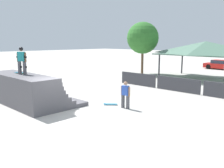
{
  "coord_description": "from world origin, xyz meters",
  "views": [
    {
      "loc": [
        11.01,
        -7.3,
        3.79
      ],
      "look_at": [
        -0.32,
        4.15,
        1.0
      ],
      "focal_mm": 40.0,
      "sensor_mm": 36.0,
      "label": 1
    }
  ],
  "objects_px": {
    "skateboard_on_ground": "(110,104)",
    "tree_beside_pavilion": "(143,38)",
    "parked_car_red": "(220,65)",
    "skateboard_on_deck": "(21,73)",
    "skater_on_deck": "(22,59)",
    "bystander_walking": "(125,93)"
  },
  "relations": [
    {
      "from": "parked_car_red",
      "to": "skater_on_deck",
      "type": "bearing_deg",
      "value": -89.93
    },
    {
      "from": "skater_on_deck",
      "to": "tree_beside_pavilion",
      "type": "xyz_separation_m",
      "value": [
        -3.78,
        16.44,
        1.37
      ]
    },
    {
      "from": "tree_beside_pavilion",
      "to": "skater_on_deck",
      "type": "bearing_deg",
      "value": -77.05
    },
    {
      "from": "bystander_walking",
      "to": "tree_beside_pavilion",
      "type": "xyz_separation_m",
      "value": [
        -8.81,
        12.84,
        3.26
      ]
    },
    {
      "from": "bystander_walking",
      "to": "skateboard_on_ground",
      "type": "distance_m",
      "value": 1.4
    },
    {
      "from": "skateboard_on_deck",
      "to": "tree_beside_pavilion",
      "type": "distance_m",
      "value": 16.83
    },
    {
      "from": "skateboard_on_ground",
      "to": "tree_beside_pavilion",
      "type": "relative_size",
      "value": 0.12
    },
    {
      "from": "skateboard_on_deck",
      "to": "bystander_walking",
      "type": "height_order",
      "value": "skateboard_on_deck"
    },
    {
      "from": "skater_on_deck",
      "to": "parked_car_red",
      "type": "relative_size",
      "value": 0.4
    },
    {
      "from": "skater_on_deck",
      "to": "parked_car_red",
      "type": "height_order",
      "value": "skater_on_deck"
    },
    {
      "from": "skateboard_on_ground",
      "to": "tree_beside_pavilion",
      "type": "xyz_separation_m",
      "value": [
        -7.66,
        12.93,
        4.07
      ]
    },
    {
      "from": "bystander_walking",
      "to": "skateboard_on_ground",
      "type": "bearing_deg",
      "value": -2.39
    },
    {
      "from": "skater_on_deck",
      "to": "parked_car_red",
      "type": "xyz_separation_m",
      "value": [
        0.96,
        27.34,
        -2.16
      ]
    },
    {
      "from": "skateboard_on_deck",
      "to": "skater_on_deck",
      "type": "bearing_deg",
      "value": -33.86
    },
    {
      "from": "skateboard_on_ground",
      "to": "parked_car_red",
      "type": "height_order",
      "value": "parked_car_red"
    },
    {
      "from": "skater_on_deck",
      "to": "skateboard_on_ground",
      "type": "distance_m",
      "value": 5.89
    },
    {
      "from": "skater_on_deck",
      "to": "skateboard_on_deck",
      "type": "height_order",
      "value": "skater_on_deck"
    },
    {
      "from": "skater_on_deck",
      "to": "skateboard_on_ground",
      "type": "xyz_separation_m",
      "value": [
        3.88,
        3.51,
        -2.7
      ]
    },
    {
      "from": "skateboard_on_ground",
      "to": "parked_car_red",
      "type": "bearing_deg",
      "value": -125.61
    },
    {
      "from": "parked_car_red",
      "to": "skateboard_on_ground",
      "type": "bearing_deg",
      "value": -80.94
    },
    {
      "from": "skateboard_on_deck",
      "to": "parked_car_red",
      "type": "relative_size",
      "value": 0.21
    },
    {
      "from": "skater_on_deck",
      "to": "bystander_walking",
      "type": "bearing_deg",
      "value": 7.0
    }
  ]
}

